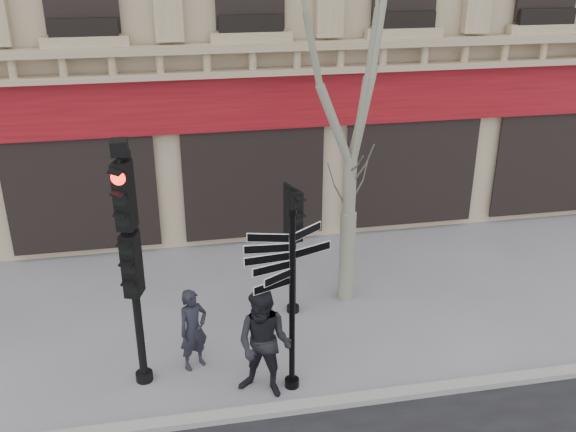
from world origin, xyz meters
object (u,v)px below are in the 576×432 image
plane_tree (356,40)px  pedestrian_b (264,344)px  traffic_signal_main (129,238)px  traffic_signal_secondary (293,229)px  pedestrian_a (193,330)px  fingerpost (292,260)px

plane_tree → pedestrian_b: (-2.16, -2.74, -4.37)m
traffic_signal_main → traffic_signal_secondary: 3.52m
traffic_signal_secondary → pedestrian_b: traffic_signal_secondary is taller
plane_tree → pedestrian_a: (-3.27, -1.77, -4.59)m
plane_tree → pedestrian_a: 5.90m
pedestrian_a → pedestrian_b: size_ratio=0.78×
pedestrian_a → pedestrian_b: 1.49m
plane_tree → pedestrian_a: bearing=-151.5°
plane_tree → pedestrian_a: plane_tree is taller
traffic_signal_main → pedestrian_b: 2.76m
traffic_signal_secondary → pedestrian_a: size_ratio=1.74×
traffic_signal_main → traffic_signal_secondary: bearing=46.5°
traffic_signal_main → pedestrian_b: (2.00, -0.73, -1.75)m
fingerpost → traffic_signal_secondary: bearing=66.9°
fingerpost → pedestrian_a: size_ratio=2.36×
traffic_signal_secondary → plane_tree: 3.70m
plane_tree → traffic_signal_main: bearing=-154.2°
pedestrian_a → pedestrian_b: (1.11, -0.97, 0.21)m
fingerpost → pedestrian_b: 1.52m
fingerpost → plane_tree: size_ratio=0.47×
fingerpost → plane_tree: bearing=46.2°
plane_tree → pedestrian_b: size_ratio=3.89×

